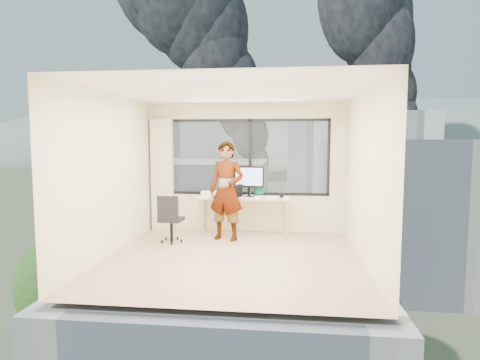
# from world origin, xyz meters

# --- Properties ---
(floor) EXTENTS (4.00, 4.00, 0.01)m
(floor) POSITION_xyz_m (0.00, 0.00, 0.00)
(floor) COLOR tan
(floor) RESTS_ON ground
(ceiling) EXTENTS (4.00, 4.00, 0.01)m
(ceiling) POSITION_xyz_m (0.00, 0.00, 2.60)
(ceiling) COLOR white
(ceiling) RESTS_ON ground
(wall_front) EXTENTS (4.00, 0.01, 2.60)m
(wall_front) POSITION_xyz_m (0.00, -2.00, 1.30)
(wall_front) COLOR #F4EDBD
(wall_front) RESTS_ON ground
(wall_left) EXTENTS (0.01, 4.00, 2.60)m
(wall_left) POSITION_xyz_m (-2.00, 0.00, 1.30)
(wall_left) COLOR #F4EDBD
(wall_left) RESTS_ON ground
(wall_right) EXTENTS (0.01, 4.00, 2.60)m
(wall_right) POSITION_xyz_m (2.00, 0.00, 1.30)
(wall_right) COLOR #F4EDBD
(wall_right) RESTS_ON ground
(window_wall) EXTENTS (3.30, 0.16, 1.55)m
(window_wall) POSITION_xyz_m (0.05, 2.00, 1.52)
(window_wall) COLOR black
(window_wall) RESTS_ON ground
(curtain) EXTENTS (0.45, 0.14, 2.30)m
(curtain) POSITION_xyz_m (-1.72, 1.88, 1.15)
(curtain) COLOR beige
(curtain) RESTS_ON floor
(desk) EXTENTS (1.80, 0.60, 0.75)m
(desk) POSITION_xyz_m (0.00, 1.66, 0.38)
(desk) COLOR beige
(desk) RESTS_ON floor
(chair) EXTENTS (0.48, 0.48, 0.90)m
(chair) POSITION_xyz_m (-1.25, 0.88, 0.45)
(chair) COLOR black
(chair) RESTS_ON floor
(person) EXTENTS (0.76, 0.60, 1.85)m
(person) POSITION_xyz_m (-0.27, 1.18, 0.92)
(person) COLOR #2D2D33
(person) RESTS_ON floor
(monitor) EXTENTS (0.63, 0.24, 0.62)m
(monitor) POSITION_xyz_m (0.10, 1.75, 1.06)
(monitor) COLOR black
(monitor) RESTS_ON desk
(game_console) EXTENTS (0.35, 0.30, 0.08)m
(game_console) POSITION_xyz_m (-0.72, 1.86, 0.79)
(game_console) COLOR white
(game_console) RESTS_ON desk
(laptop) EXTENTS (0.45, 0.46, 0.23)m
(laptop) POSITION_xyz_m (-0.24, 1.67, 0.86)
(laptop) COLOR black
(laptop) RESTS_ON desk
(cellphone) EXTENTS (0.11, 0.07, 0.01)m
(cellphone) POSITION_xyz_m (0.40, 1.53, 0.76)
(cellphone) COLOR black
(cellphone) RESTS_ON desk
(pen_cup) EXTENTS (0.08, 0.08, 0.10)m
(pen_cup) POSITION_xyz_m (0.74, 1.65, 0.80)
(pen_cup) COLOR black
(pen_cup) RESTS_ON desk
(handbag) EXTENTS (0.28, 0.20, 0.19)m
(handbag) POSITION_xyz_m (0.29, 1.91, 0.85)
(handbag) COLOR #0B473E
(handbag) RESTS_ON desk
(exterior_ground) EXTENTS (400.00, 400.00, 0.04)m
(exterior_ground) POSITION_xyz_m (0.00, 120.00, -14.00)
(exterior_ground) COLOR #515B3D
(exterior_ground) RESTS_ON ground
(near_bldg_a) EXTENTS (16.00, 12.00, 14.00)m
(near_bldg_a) POSITION_xyz_m (-9.00, 30.00, -7.00)
(near_bldg_a) COLOR beige
(near_bldg_a) RESTS_ON exterior_ground
(near_bldg_b) EXTENTS (14.00, 13.00, 16.00)m
(near_bldg_b) POSITION_xyz_m (12.00, 38.00, -6.00)
(near_bldg_b) COLOR white
(near_bldg_b) RESTS_ON exterior_ground
(far_tower_a) EXTENTS (14.00, 14.00, 28.00)m
(far_tower_a) POSITION_xyz_m (-35.00, 95.00, 0.00)
(far_tower_a) COLOR silver
(far_tower_a) RESTS_ON exterior_ground
(far_tower_b) EXTENTS (13.00, 13.00, 30.00)m
(far_tower_b) POSITION_xyz_m (8.00, 120.00, 1.00)
(far_tower_b) COLOR silver
(far_tower_b) RESTS_ON exterior_ground
(far_tower_c) EXTENTS (15.00, 15.00, 26.00)m
(far_tower_c) POSITION_xyz_m (45.00, 140.00, -1.00)
(far_tower_c) COLOR silver
(far_tower_c) RESTS_ON exterior_ground
(far_tower_d) EXTENTS (16.00, 14.00, 22.00)m
(far_tower_d) POSITION_xyz_m (-60.00, 150.00, -3.00)
(far_tower_d) COLOR silver
(far_tower_d) RESTS_ON exterior_ground
(hill_a) EXTENTS (288.00, 216.00, 90.00)m
(hill_a) POSITION_xyz_m (-120.00, 320.00, -14.00)
(hill_a) COLOR slate
(hill_a) RESTS_ON exterior_ground
(hill_b) EXTENTS (300.00, 220.00, 96.00)m
(hill_b) POSITION_xyz_m (100.00, 320.00, -14.00)
(hill_b) COLOR slate
(hill_b) RESTS_ON exterior_ground
(tree_a) EXTENTS (7.00, 7.00, 8.00)m
(tree_a) POSITION_xyz_m (-16.00, 22.00, -10.00)
(tree_a) COLOR #264E1A
(tree_a) RESTS_ON exterior_ground
(tree_b) EXTENTS (7.60, 7.60, 9.00)m
(tree_b) POSITION_xyz_m (4.00, 18.00, -9.50)
(tree_b) COLOR #264E1A
(tree_b) RESTS_ON exterior_ground
(tree_c) EXTENTS (8.40, 8.40, 10.00)m
(tree_c) POSITION_xyz_m (22.00, 40.00, -9.00)
(tree_c) COLOR #264E1A
(tree_c) RESTS_ON exterior_ground
(smoke_plume_a) EXTENTS (40.00, 24.00, 90.00)m
(smoke_plume_a) POSITION_xyz_m (-10.00, 150.00, 39.00)
(smoke_plume_a) COLOR black
(smoke_plume_a) RESTS_ON exterior_ground
(smoke_plume_b) EXTENTS (30.00, 18.00, 70.00)m
(smoke_plume_b) POSITION_xyz_m (55.00, 170.00, 27.00)
(smoke_plume_b) COLOR black
(smoke_plume_b) RESTS_ON exterior_ground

